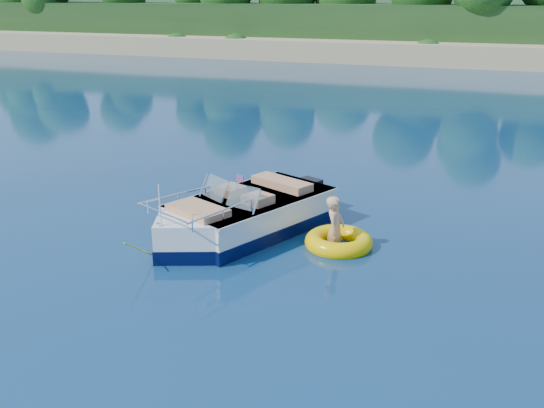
# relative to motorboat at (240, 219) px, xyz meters

# --- Properties ---
(ground) EXTENTS (160.00, 160.00, 0.00)m
(ground) POSITION_rel_motorboat_xyz_m (-0.43, -1.63, -0.34)
(ground) COLOR #092043
(ground) RESTS_ON ground
(shoreline) EXTENTS (170.00, 59.00, 6.00)m
(shoreline) POSITION_rel_motorboat_xyz_m (-0.43, 62.14, 0.64)
(shoreline) COLOR tan
(shoreline) RESTS_ON ground
(motorboat) EXTENTS (3.13, 4.89, 1.73)m
(motorboat) POSITION_rel_motorboat_xyz_m (0.00, 0.00, 0.00)
(motorboat) COLOR white
(motorboat) RESTS_ON ground
(tow_tube) EXTENTS (1.62, 1.62, 0.36)m
(tow_tube) POSITION_rel_motorboat_xyz_m (2.09, 0.12, -0.24)
(tow_tube) COLOR #FFC500
(tow_tube) RESTS_ON ground
(boy) EXTENTS (0.37, 0.78, 1.52)m
(boy) POSITION_rel_motorboat_xyz_m (2.02, 0.12, -0.34)
(boy) COLOR tan
(boy) RESTS_ON ground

